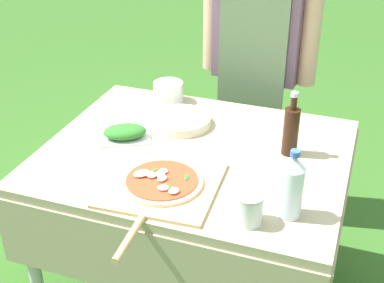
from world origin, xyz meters
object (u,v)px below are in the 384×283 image
at_px(herb_container, 125,132).
at_px(mixing_tub, 168,92).
at_px(prep_table, 195,172).
at_px(oil_bottle, 291,130).
at_px(sauce_jar, 249,210).
at_px(plate_stack, 180,121).
at_px(water_bottle, 292,186).
at_px(person_cook, 258,49).
at_px(pizza_on_peel, 161,185).

xyz_separation_m(herb_container, mixing_tub, (0.03, 0.37, 0.02)).
relative_size(prep_table, herb_container, 4.92).
bearing_deg(herb_container, prep_table, -0.29).
bearing_deg(oil_bottle, sauce_jar, -95.05).
relative_size(oil_bottle, mixing_tub, 1.89).
bearing_deg(plate_stack, water_bottle, -40.50).
bearing_deg(oil_bottle, person_cook, 113.26).
xyz_separation_m(person_cook, mixing_tub, (-0.31, -0.39, -0.11)).
distance_m(mixing_tub, sauce_jar, 0.92).
distance_m(pizza_on_peel, oil_bottle, 0.53).
height_order(prep_table, sauce_jar, sauce_jar).
relative_size(pizza_on_peel, plate_stack, 2.34).
bearing_deg(mixing_tub, oil_bottle, -24.45).
relative_size(prep_table, plate_stack, 4.53).
height_order(prep_table, pizza_on_peel, pizza_on_peel).
xyz_separation_m(prep_table, oil_bottle, (0.34, 0.10, 0.19)).
bearing_deg(person_cook, plate_stack, 78.00).
bearing_deg(plate_stack, pizza_on_peel, -77.63).
relative_size(water_bottle, herb_container, 1.00).
bearing_deg(pizza_on_peel, prep_table, 81.11).
bearing_deg(person_cook, prep_table, 91.38).
relative_size(prep_table, pizza_on_peel, 1.93).
bearing_deg(person_cook, herb_container, 71.13).
relative_size(pizza_on_peel, sauce_jar, 5.94).
distance_m(water_bottle, mixing_tub, 0.93).
height_order(herb_container, mixing_tub, mixing_tub).
xyz_separation_m(water_bottle, sauce_jar, (-0.11, -0.08, -0.07)).
bearing_deg(herb_container, person_cook, 65.65).
distance_m(herb_container, mixing_tub, 0.38).
height_order(oil_bottle, water_bottle, oil_bottle).
distance_m(prep_table, plate_stack, 0.25).
bearing_deg(oil_bottle, mixing_tub, 155.55).
height_order(water_bottle, herb_container, water_bottle).
distance_m(pizza_on_peel, plate_stack, 0.47).
xyz_separation_m(herb_container, plate_stack, (0.16, 0.18, -0.01)).
xyz_separation_m(water_bottle, herb_container, (-0.70, 0.27, -0.08)).
bearing_deg(pizza_on_peel, herb_container, 131.01).
bearing_deg(prep_table, sauce_jar, -49.56).
bearing_deg(water_bottle, prep_table, 146.33).
bearing_deg(sauce_jar, mixing_tub, 127.41).
bearing_deg(pizza_on_peel, mixing_tub, 106.44).
relative_size(prep_table, oil_bottle, 4.59).
relative_size(herb_container, sauce_jar, 2.33).
bearing_deg(plate_stack, mixing_tub, 124.22).
distance_m(prep_table, water_bottle, 0.53).
xyz_separation_m(water_bottle, mixing_tub, (-0.67, 0.65, -0.06)).
bearing_deg(oil_bottle, prep_table, -162.86).
relative_size(oil_bottle, herb_container, 1.07).
relative_size(prep_table, person_cook, 0.75).
xyz_separation_m(prep_table, herb_container, (-0.29, 0.00, 0.12)).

